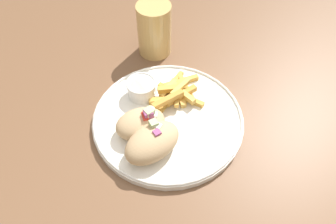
{
  "coord_description": "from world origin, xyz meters",
  "views": [
    {
      "loc": [
        -0.33,
        -0.26,
        1.28
      ],
      "look_at": [
        0.01,
        -0.01,
        0.75
      ],
      "focal_mm": 35.0,
      "sensor_mm": 36.0,
      "label": 1
    }
  ],
  "objects_px": {
    "fries_pile": "(177,92)",
    "sauce_ramekin": "(141,88)",
    "pita_sandwich_near": "(152,142)",
    "plate": "(168,119)",
    "water_glass": "(154,32)",
    "pita_sandwich_far": "(141,123)"
  },
  "relations": [
    {
      "from": "fries_pile",
      "to": "plate",
      "type": "bearing_deg",
      "value": -161.18
    },
    {
      "from": "pita_sandwich_far",
      "to": "fries_pile",
      "type": "height_order",
      "value": "pita_sandwich_far"
    },
    {
      "from": "plate",
      "to": "sauce_ramekin",
      "type": "bearing_deg",
      "value": 76.82
    },
    {
      "from": "pita_sandwich_near",
      "to": "pita_sandwich_far",
      "type": "xyz_separation_m",
      "value": [
        0.02,
        0.05,
        -0.0
      ]
    },
    {
      "from": "pita_sandwich_near",
      "to": "fries_pile",
      "type": "height_order",
      "value": "pita_sandwich_near"
    },
    {
      "from": "pita_sandwich_far",
      "to": "water_glass",
      "type": "xyz_separation_m",
      "value": [
        0.22,
        0.14,
        0.02
      ]
    },
    {
      "from": "plate",
      "to": "fries_pile",
      "type": "xyz_separation_m",
      "value": [
        0.06,
        0.02,
        0.02
      ]
    },
    {
      "from": "plate",
      "to": "pita_sandwich_near",
      "type": "height_order",
      "value": "pita_sandwich_near"
    },
    {
      "from": "pita_sandwich_far",
      "to": "fries_pile",
      "type": "distance_m",
      "value": 0.12
    },
    {
      "from": "fries_pile",
      "to": "water_glass",
      "type": "xyz_separation_m",
      "value": [
        0.11,
        0.14,
        0.03
      ]
    },
    {
      "from": "pita_sandwich_near",
      "to": "sauce_ramekin",
      "type": "xyz_separation_m",
      "value": [
        0.1,
        0.11,
        -0.01
      ]
    },
    {
      "from": "pita_sandwich_near",
      "to": "pita_sandwich_far",
      "type": "height_order",
      "value": "pita_sandwich_far"
    },
    {
      "from": "pita_sandwich_near",
      "to": "water_glass",
      "type": "distance_m",
      "value": 0.31
    },
    {
      "from": "pita_sandwich_far",
      "to": "sauce_ramekin",
      "type": "relative_size",
      "value": 1.89
    },
    {
      "from": "pita_sandwich_near",
      "to": "sauce_ramekin",
      "type": "relative_size",
      "value": 2.0
    },
    {
      "from": "water_glass",
      "to": "pita_sandwich_far",
      "type": "bearing_deg",
      "value": -148.83
    },
    {
      "from": "pita_sandwich_near",
      "to": "water_glass",
      "type": "relative_size",
      "value": 1.01
    },
    {
      "from": "pita_sandwich_near",
      "to": "plate",
      "type": "bearing_deg",
      "value": 28.24
    },
    {
      "from": "fries_pile",
      "to": "sauce_ramekin",
      "type": "bearing_deg",
      "value": 121.9
    },
    {
      "from": "pita_sandwich_far",
      "to": "sauce_ramekin",
      "type": "xyz_separation_m",
      "value": [
        0.08,
        0.06,
        -0.0
      ]
    },
    {
      "from": "pita_sandwich_near",
      "to": "pita_sandwich_far",
      "type": "bearing_deg",
      "value": 76.53
    },
    {
      "from": "pita_sandwich_near",
      "to": "fries_pile",
      "type": "xyz_separation_m",
      "value": [
        0.14,
        0.04,
        -0.01
      ]
    }
  ]
}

